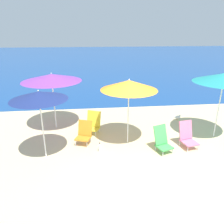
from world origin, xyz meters
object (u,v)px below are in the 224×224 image
at_px(beach_chair_pink, 187,136).
at_px(water_bottle, 100,148).
at_px(beach_chair_yellow, 93,123).
at_px(beach_umbrella_orange, 129,85).
at_px(beach_chair_green, 162,140).
at_px(beach_chair_orange, 84,133).
at_px(beach_umbrella_teal, 224,78).
at_px(beach_umbrella_purple, 52,78).
at_px(beach_umbrella_navy, 39,96).
at_px(seagull, 178,117).

distance_m(beach_chair_pink, water_bottle, 2.77).
relative_size(beach_chair_pink, beach_chair_yellow, 1.03).
xyz_separation_m(beach_umbrella_orange, water_bottle, (-0.94, -0.48, -1.81)).
xyz_separation_m(beach_chair_green, beach_chair_yellow, (-2.04, 1.50, 0.00)).
bearing_deg(beach_chair_orange, beach_umbrella_teal, 20.05).
bearing_deg(beach_umbrella_teal, beach_chair_orange, 179.59).
distance_m(beach_umbrella_orange, beach_umbrella_teal, 3.05).
bearing_deg(beach_chair_yellow, beach_umbrella_orange, -14.86).
bearing_deg(beach_umbrella_orange, beach_umbrella_purple, 149.68).
relative_size(beach_umbrella_navy, seagull, 7.48).
height_order(beach_chair_orange, seagull, beach_chair_orange).
bearing_deg(beach_chair_pink, beach_umbrella_teal, 11.66).
relative_size(beach_chair_green, seagull, 2.92).
relative_size(beach_chair_green, beach_chair_pink, 0.98).
bearing_deg(seagull, beach_umbrella_purple, -177.79).
relative_size(beach_umbrella_purple, beach_chair_pink, 2.62).
xyz_separation_m(beach_chair_pink, water_bottle, (-2.76, -0.04, -0.25)).
height_order(beach_umbrella_orange, beach_chair_yellow, beach_umbrella_orange).
xyz_separation_m(beach_chair_orange, beach_chair_green, (2.35, -0.74, -0.01)).
distance_m(beach_umbrella_teal, beach_umbrella_purple, 5.69).
bearing_deg(beach_umbrella_navy, beach_chair_pink, 2.35).
bearing_deg(beach_chair_orange, beach_umbrella_orange, 15.99).
relative_size(beach_chair_yellow, seagull, 2.89).
distance_m(beach_chair_green, beach_chair_yellow, 2.54).
xyz_separation_m(beach_umbrella_orange, beach_umbrella_purple, (-2.48, 1.45, -0.02)).
relative_size(beach_umbrella_teal, seagull, 8.37).
height_order(beach_umbrella_purple, beach_chair_orange, beach_umbrella_purple).
distance_m(beach_umbrella_orange, beach_umbrella_navy, 2.59).
bearing_deg(seagull, beach_umbrella_navy, -155.22).
height_order(beach_umbrella_purple, beach_chair_yellow, beach_umbrella_purple).
xyz_separation_m(beach_umbrella_orange, beach_umbrella_navy, (-2.51, -0.61, -0.07)).
bearing_deg(beach_chair_yellow, beach_chair_green, -12.67).
distance_m(beach_chair_green, beach_chair_pink, 0.90).
distance_m(beach_chair_orange, beach_chair_yellow, 0.83).
xyz_separation_m(beach_umbrella_navy, beach_chair_pink, (4.33, 0.18, -1.49)).
distance_m(beach_umbrella_purple, beach_chair_orange, 2.31).
relative_size(beach_chair_pink, water_bottle, 2.75).
xyz_separation_m(beach_chair_orange, beach_chair_yellow, (0.31, 0.77, -0.01)).
bearing_deg(beach_chair_pink, beach_chair_yellow, 144.67).
bearing_deg(beach_umbrella_navy, beach_umbrella_orange, 13.72).
bearing_deg(beach_chair_orange, beach_chair_green, 3.02).
distance_m(beach_umbrella_orange, water_bottle, 2.10).
bearing_deg(beach_umbrella_purple, beach_umbrella_teal, -13.96).
relative_size(beach_umbrella_teal, beach_chair_green, 2.86).
xyz_separation_m(beach_chair_green, beach_chair_pink, (0.88, 0.19, -0.00)).
bearing_deg(beach_chair_pink, beach_umbrella_purple, 145.19).
relative_size(beach_umbrella_orange, beach_chair_yellow, 2.72).
xyz_separation_m(beach_chair_green, seagull, (1.42, 2.27, -0.22)).
xyz_separation_m(beach_chair_orange, water_bottle, (0.46, -0.59, -0.26)).
xyz_separation_m(beach_umbrella_purple, beach_chair_pink, (4.30, -1.89, -1.55)).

